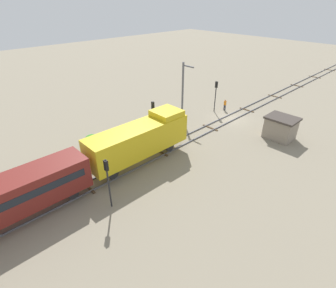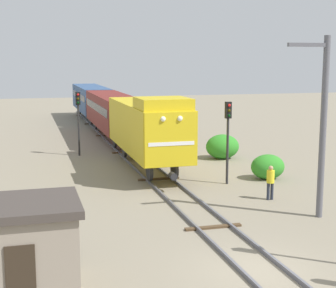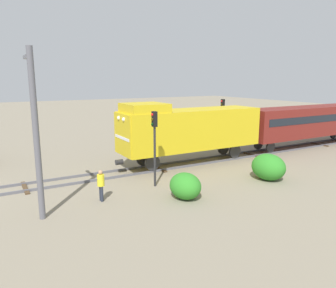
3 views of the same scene
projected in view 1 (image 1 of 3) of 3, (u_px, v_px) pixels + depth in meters
The scene contains 12 objects.
ground_plane at pixel (230, 118), 37.37m from camera, with size 160.78×160.78×0.00m, color gray.
railway_track at pixel (230, 118), 37.33m from camera, with size 2.40×107.18×0.16m.
locomotive at pixel (140, 138), 26.38m from camera, with size 2.90×11.60×4.60m.
traffic_signal_near at pixel (216, 91), 38.11m from camera, with size 0.32×0.34×4.58m.
traffic_signal_mid at pixel (153, 113), 31.12m from camera, with size 0.32×0.34×4.55m.
traffic_signal_far at pixel (108, 176), 20.30m from camera, with size 0.32×0.34×4.55m.
worker_near_track at pixel (225, 104), 39.59m from camera, with size 0.38×0.38×1.70m.
worker_by_signal at pixel (170, 119), 34.86m from camera, with size 0.38×0.38×1.70m.
catenary_mast at pixel (183, 90), 35.62m from camera, with size 1.94×0.28×7.79m.
relay_hut at pixel (281, 128), 31.65m from camera, with size 3.50×2.90×2.74m.
bush_near at pixel (93, 142), 29.64m from camera, with size 2.33×1.91×1.70m, color #2E8326.
bush_mid at pixel (137, 125), 33.74m from camera, with size 1.97×1.61×1.43m, color #2F8626.
Camera 1 is at (-18.73, 30.03, 15.34)m, focal length 28.00 mm.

